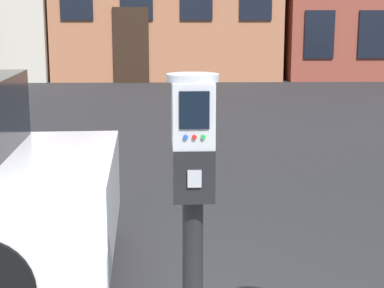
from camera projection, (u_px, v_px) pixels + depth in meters
The scene contains 1 object.
parking_meter_twin_adjacent at pixel (193, 182), 2.61m from camera, with size 0.22×0.25×1.46m.
Camera 1 is at (0.28, -2.87, 1.83)m, focal length 58.11 mm.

